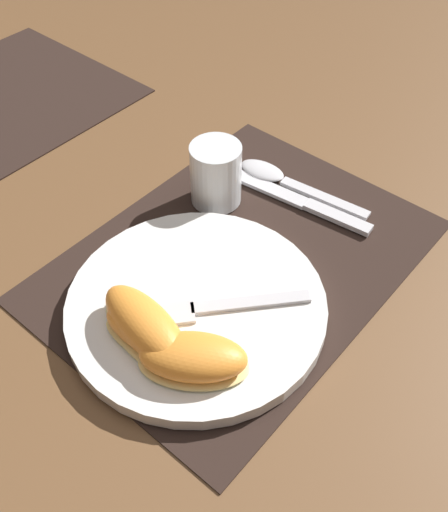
{
  "coord_description": "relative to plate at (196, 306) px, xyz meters",
  "views": [
    {
      "loc": [
        -0.36,
        -0.29,
        0.5
      ],
      "look_at": [
        -0.02,
        0.0,
        0.02
      ],
      "focal_mm": 42.0,
      "sensor_mm": 36.0,
      "label": 1
    }
  ],
  "objects": [
    {
      "name": "ground_plane",
      "position": [
        0.09,
        0.02,
        -0.01
      ],
      "size": [
        3.0,
        3.0,
        0.0
      ],
      "primitive_type": "plane",
      "color": "brown"
    },
    {
      "name": "placemat",
      "position": [
        0.09,
        0.02,
        -0.01
      ],
      "size": [
        0.43,
        0.32,
        0.0
      ],
      "color": "black",
      "rests_on": "ground_plane"
    },
    {
      "name": "plate",
      "position": [
        0.0,
        0.0,
        0.0
      ],
      "size": [
        0.27,
        0.27,
        0.02
      ],
      "color": "white",
      "rests_on": "placemat"
    },
    {
      "name": "juice_glass",
      "position": [
        0.15,
        0.1,
        0.03
      ],
      "size": [
        0.06,
        0.06,
        0.08
      ],
      "color": "silver",
      "rests_on": "placemat"
    },
    {
      "name": "knife",
      "position": [
        0.21,
        0.02,
        -0.01
      ],
      "size": [
        0.04,
        0.21,
        0.01
      ],
      "color": "silver",
      "rests_on": "placemat"
    },
    {
      "name": "spoon",
      "position": [
        0.22,
        0.06,
        -0.0
      ],
      "size": [
        0.04,
        0.18,
        0.01
      ],
      "color": "silver",
      "rests_on": "placemat"
    },
    {
      "name": "fork",
      "position": [
        -0.01,
        -0.01,
        0.01
      ],
      "size": [
        0.16,
        0.15,
        0.0
      ],
      "color": "silver",
      "rests_on": "plate"
    },
    {
      "name": "citrus_wedge_0",
      "position": [
        -0.06,
        0.01,
        0.02
      ],
      "size": [
        0.07,
        0.13,
        0.04
      ],
      "color": "#F4DB84",
      "rests_on": "plate"
    },
    {
      "name": "citrus_wedge_1",
      "position": [
        -0.07,
        -0.02,
        0.02
      ],
      "size": [
        0.06,
        0.14,
        0.03
      ],
      "color": "#F4DB84",
      "rests_on": "plate"
    },
    {
      "name": "citrus_wedge_2",
      "position": [
        -0.06,
        -0.05,
        0.02
      ],
      "size": [
        0.11,
        0.12,
        0.03
      ],
      "color": "#F4DB84",
      "rests_on": "plate"
    }
  ]
}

